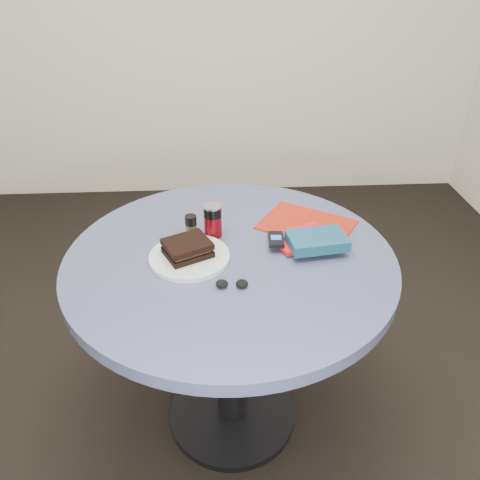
{
  "coord_description": "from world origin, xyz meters",
  "views": [
    {
      "loc": [
        -0.04,
        -1.18,
        1.54
      ],
      "look_at": [
        0.03,
        0.0,
        0.8
      ],
      "focal_mm": 35.0,
      "sensor_mm": 36.0,
      "label": 1
    }
  ],
  "objects": [
    {
      "name": "mp3_player",
      "position": [
        0.14,
        0.03,
        0.78
      ],
      "size": [
        0.05,
        0.08,
        0.01
      ],
      "color": "black",
      "rests_on": "red_book"
    },
    {
      "name": "plate",
      "position": [
        -0.12,
        -0.02,
        0.76
      ],
      "size": [
        0.3,
        0.3,
        0.02
      ],
      "primitive_type": "cylinder",
      "rotation": [
        0.0,
        0.0,
        -0.32
      ],
      "color": "silver",
      "rests_on": "table"
    },
    {
      "name": "red_book",
      "position": [
        0.23,
        0.06,
        0.76
      ],
      "size": [
        0.21,
        0.18,
        0.01
      ],
      "primitive_type": "cube",
      "rotation": [
        0.0,
        0.0,
        0.43
      ],
      "color": "red",
      "rests_on": "magazine"
    },
    {
      "name": "table",
      "position": [
        0.0,
        0.0,
        0.59
      ],
      "size": [
        1.0,
        1.0,
        0.75
      ],
      "color": "black",
      "rests_on": "ground"
    },
    {
      "name": "pepper_grinder",
      "position": [
        -0.12,
        0.1,
        0.79
      ],
      "size": [
        0.05,
        0.05,
        0.08
      ],
      "color": "#47401E",
      "rests_on": "table"
    },
    {
      "name": "ground",
      "position": [
        0.0,
        0.0,
        0.0
      ],
      "size": [
        4.0,
        4.0,
        0.0
      ],
      "primitive_type": "plane",
      "color": "black",
      "rests_on": "ground"
    },
    {
      "name": "novel",
      "position": [
        0.26,
        0.0,
        0.79
      ],
      "size": [
        0.19,
        0.14,
        0.03
      ],
      "primitive_type": "cube",
      "rotation": [
        0.0,
        0.0,
        0.14
      ],
      "color": "navy",
      "rests_on": "red_book"
    },
    {
      "name": "soda_can",
      "position": [
        -0.05,
        0.11,
        0.8
      ],
      "size": [
        0.07,
        0.07,
        0.11
      ],
      "color": "#5D040B",
      "rests_on": "table"
    },
    {
      "name": "magazine",
      "position": [
        0.26,
        0.16,
        0.75
      ],
      "size": [
        0.36,
        0.34,
        0.01
      ],
      "primitive_type": "cube",
      "rotation": [
        0.0,
        0.0,
        -0.57
      ],
      "color": "maroon",
      "rests_on": "table"
    },
    {
      "name": "headphones",
      "position": [
        -0.0,
        -0.16,
        0.76
      ],
      "size": [
        0.09,
        0.04,
        0.02
      ],
      "color": "black",
      "rests_on": "table"
    },
    {
      "name": "sandwich",
      "position": [
        -0.13,
        -0.02,
        0.79
      ],
      "size": [
        0.16,
        0.15,
        0.05
      ],
      "color": "black",
      "rests_on": "plate"
    }
  ]
}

